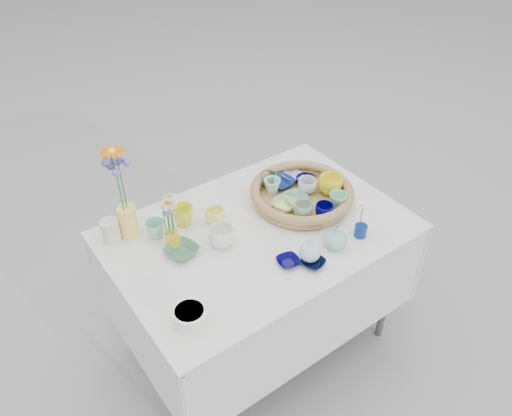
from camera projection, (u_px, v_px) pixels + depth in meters
ground at (258, 340)px, 2.61m from camera, size 80.00×80.00×0.00m
display_table at (258, 340)px, 2.61m from camera, size 1.26×0.86×0.77m
wicker_tray at (302, 194)px, 2.28m from camera, size 0.47×0.47×0.08m
tray_ceramic_0 at (280, 183)px, 2.36m from camera, size 0.14×0.14×0.03m
tray_ceramic_1 at (306, 181)px, 2.37m from camera, size 0.11×0.11×0.03m
tray_ceramic_2 at (330, 185)px, 2.30m from camera, size 0.12×0.12×0.09m
tray_ceramic_3 at (295, 198)px, 2.26m from camera, size 0.12×0.12×0.03m
tray_ceramic_4 at (303, 210)px, 2.17m from camera, size 0.11×0.11×0.07m
tray_ceramic_5 at (284, 204)px, 2.23m from camera, size 0.13×0.13×0.02m
tray_ceramic_6 at (272, 186)px, 2.30m from camera, size 0.10×0.10×0.07m
tray_ceramic_7 at (307, 186)px, 2.31m from camera, size 0.12×0.12×0.07m
tray_ceramic_8 at (292, 176)px, 2.41m from camera, size 0.11×0.11×0.02m
tray_ceramic_9 at (324, 211)px, 2.17m from camera, size 0.09×0.09×0.06m
tray_ceramic_10 at (284, 206)px, 2.22m from camera, size 0.10×0.10×0.03m
tray_ceramic_11 at (338, 201)px, 2.21m from camera, size 0.10×0.10×0.07m
tray_ceramic_12 at (268, 179)px, 2.35m from camera, size 0.10×0.10×0.06m
loose_ceramic_0 at (183, 215)px, 2.15m from camera, size 0.12×0.12×0.09m
loose_ceramic_1 at (215, 216)px, 2.16m from camera, size 0.11×0.11×0.07m
loose_ceramic_2 at (182, 251)px, 2.01m from camera, size 0.16×0.16×0.03m
loose_ceramic_3 at (222, 236)px, 2.04m from camera, size 0.11×0.11×0.09m
loose_ceramic_4 at (288, 261)px, 1.97m from camera, size 0.11×0.11×0.02m
loose_ceramic_5 at (156, 229)px, 2.08m from camera, size 0.10×0.10×0.08m
loose_ceramic_6 at (313, 263)px, 1.97m from camera, size 0.12×0.12×0.02m
fluted_bowl at (190, 317)px, 1.73m from camera, size 0.14×0.14×0.06m
bud_vase_paleblue at (310, 248)px, 1.95m from camera, size 0.09×0.09×0.13m
bud_vase_seafoam at (335, 237)px, 2.03m from camera, size 0.13×0.13×0.11m
bud_vase_cobalt at (361, 231)px, 2.09m from camera, size 0.06×0.06×0.05m
single_daisy at (361, 215)px, 2.06m from camera, size 0.08×0.08×0.12m
tall_vase_yellow at (128, 222)px, 2.07m from camera, size 0.10×0.10×0.15m
gerbera at (118, 182)px, 1.93m from camera, size 0.12×0.12×0.29m
hydrangea at (123, 187)px, 1.97m from camera, size 0.09×0.09×0.29m
white_pitcher at (111, 231)px, 2.05m from camera, size 0.13×0.11×0.10m
daisy_cup at (173, 239)px, 2.04m from camera, size 0.08×0.08×0.07m
daisy_posy at (169, 216)px, 1.97m from camera, size 0.11×0.11×0.17m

